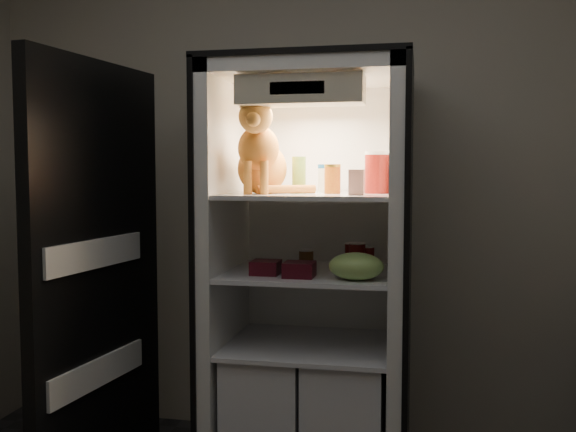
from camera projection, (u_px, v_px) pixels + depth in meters
name	position (u px, v px, depth m)	size (l,w,h in m)	color
room_shell	(218.00, 77.00, 1.55)	(3.60, 3.60, 3.60)	white
refrigerator	(311.00, 301.00, 2.96)	(0.90, 0.72, 1.88)	white
fridge_door	(98.00, 284.00, 2.72)	(0.17, 0.87, 1.85)	black
tabby_cat	(261.00, 156.00, 2.85)	(0.38, 0.42, 0.44)	orange
parmesan_shaker	(299.00, 175.00, 2.91)	(0.06, 0.06, 0.17)	#238236
mayo_tub	(328.00, 178.00, 2.96)	(0.09, 0.09, 0.13)	white
salsa_jar	(332.00, 179.00, 2.84)	(0.07, 0.07, 0.13)	#9A220E
pepper_jar	(377.00, 172.00, 2.86)	(0.11, 0.11, 0.19)	#A42415
cream_carton	(357.00, 182.00, 2.67)	(0.06, 0.06, 0.11)	silver
soda_can_a	(352.00, 256.00, 2.95)	(0.06, 0.06, 0.12)	black
soda_can_b	(367.00, 260.00, 2.83)	(0.06, 0.06, 0.12)	black
soda_can_c	(357.00, 258.00, 2.81)	(0.07, 0.07, 0.14)	black
condiment_jar	(306.00, 259.00, 2.94)	(0.07, 0.07, 0.09)	#523117
grape_bag	(356.00, 266.00, 2.65)	(0.23, 0.17, 0.11)	#88B253
berry_box_left	(266.00, 267.00, 2.79)	(0.12, 0.12, 0.06)	#4C0C13
berry_box_right	(299.00, 269.00, 2.72)	(0.13, 0.13, 0.06)	#4C0C13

